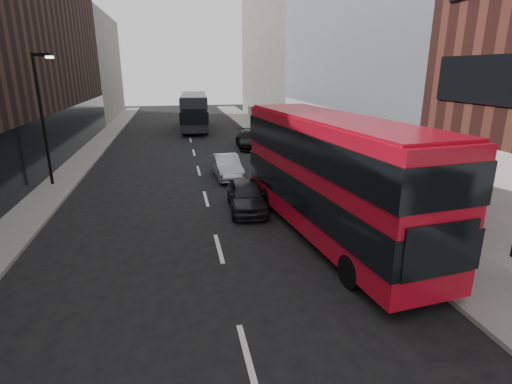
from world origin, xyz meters
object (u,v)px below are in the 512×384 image
car_a (246,195)px  car_c (249,139)px  grey_bus (194,111)px  red_bus (330,172)px  car_b (227,166)px  street_lamp (43,111)px

car_a → car_c: (2.91, 15.20, -0.01)m
grey_bus → car_a: (0.95, -26.90, -1.32)m
red_bus → car_c: red_bus is taller
car_a → car_b: bearing=94.9°
street_lamp → car_b: (9.82, 0.00, -3.50)m
grey_bus → car_c: (3.86, -11.70, -1.33)m
street_lamp → car_b: size_ratio=1.69×
car_a → car_b: 6.00m
car_b → car_c: size_ratio=0.87×
car_b → car_c: 9.70m
car_b → car_c: car_c is taller
grey_bus → car_a: 26.95m
street_lamp → red_bus: 15.95m
red_bus → car_a: 4.91m
street_lamp → grey_bus: size_ratio=0.59×
grey_bus → car_b: (0.80, -20.90, -1.34)m
car_a → car_c: car_a is taller
car_c → car_a: bearing=-97.8°
street_lamp → red_bus: size_ratio=0.59×
red_bus → car_c: 19.00m
red_bus → car_b: (-2.73, 9.70, -1.93)m
grey_bus → car_a: grey_bus is taller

